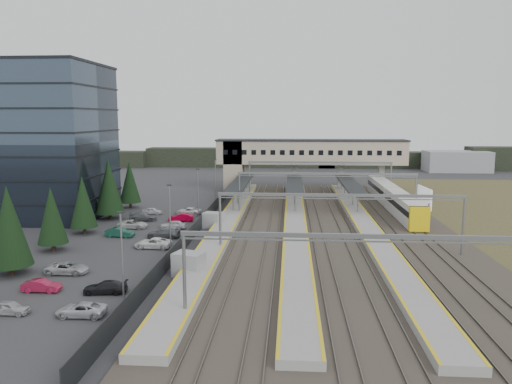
# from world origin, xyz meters

# --- Properties ---
(ground) EXTENTS (220.00, 220.00, 0.00)m
(ground) POSITION_xyz_m (0.00, 0.00, 0.00)
(ground) COLOR #2B2B2D
(ground) RESTS_ON ground
(office_building) EXTENTS (24.30, 18.30, 24.30)m
(office_building) POSITION_xyz_m (-36.00, 12.00, 12.19)
(office_building) COLOR #2F3D4C
(office_building) RESTS_ON ground
(conifer_row) EXTENTS (4.42, 49.82, 9.50)m
(conifer_row) POSITION_xyz_m (-22.00, -3.86, 4.84)
(conifer_row) COLOR black
(conifer_row) RESTS_ON ground
(car_park) EXTENTS (10.58, 44.47, 1.28)m
(car_park) POSITION_xyz_m (-13.24, -4.68, 0.60)
(car_park) COLOR #A6A7AB
(car_park) RESTS_ON ground
(lampposts) EXTENTS (0.50, 53.25, 8.07)m
(lampposts) POSITION_xyz_m (-8.00, 1.25, 4.34)
(lampposts) COLOR slate
(lampposts) RESTS_ON ground
(fence) EXTENTS (0.08, 90.00, 2.00)m
(fence) POSITION_xyz_m (-6.50, 5.00, 1.00)
(fence) COLOR #26282B
(fence) RESTS_ON ground
(relay_cabin_near) EXTENTS (3.40, 2.89, 2.42)m
(relay_cabin_near) POSITION_xyz_m (-3.91, -17.23, 1.21)
(relay_cabin_near) COLOR gray
(relay_cabin_near) RESTS_ON ground
(relay_cabin_far) EXTENTS (2.82, 2.52, 2.21)m
(relay_cabin_far) POSITION_xyz_m (-5.04, 5.21, 1.11)
(relay_cabin_far) COLOR gray
(relay_cabin_far) RESTS_ON ground
(rail_corridor) EXTENTS (34.00, 90.00, 0.92)m
(rail_corridor) POSITION_xyz_m (9.34, 5.00, 0.29)
(rail_corridor) COLOR #333027
(rail_corridor) RESTS_ON ground
(canopies) EXTENTS (23.10, 30.00, 3.28)m
(canopies) POSITION_xyz_m (7.00, 27.00, 3.92)
(canopies) COLOR black
(canopies) RESTS_ON ground
(footbridge) EXTENTS (40.40, 6.40, 11.20)m
(footbridge) POSITION_xyz_m (7.70, 42.00, 7.93)
(footbridge) COLOR tan
(footbridge) RESTS_ON ground
(gantries) EXTENTS (28.40, 62.28, 7.17)m
(gantries) POSITION_xyz_m (12.00, 3.00, 6.00)
(gantries) COLOR slate
(gantries) RESTS_ON ground
(train) EXTENTS (2.76, 38.29, 3.47)m
(train) POSITION_xyz_m (24.00, 22.03, 1.97)
(train) COLOR silver
(train) RESTS_ON ground
(billboard) EXTENTS (0.61, 6.26, 5.37)m
(billboard) POSITION_xyz_m (26.64, 11.33, 3.63)
(billboard) COLOR slate
(billboard) RESTS_ON ground
(treeline_far) EXTENTS (170.00, 19.00, 7.00)m
(treeline_far) POSITION_xyz_m (23.81, 92.28, 2.95)
(treeline_far) COLOR black
(treeline_far) RESTS_ON ground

